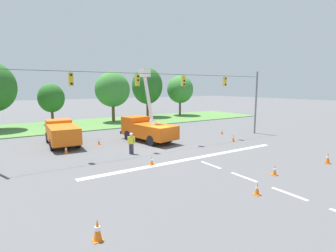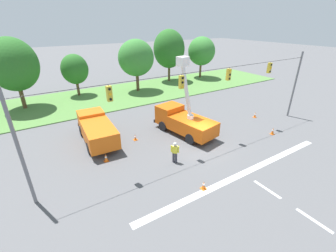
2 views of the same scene
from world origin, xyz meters
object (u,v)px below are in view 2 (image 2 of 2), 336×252
tree_west (13,65)px  utility_truck_bucket_lift (183,120)px  traffic_cone_foreground_left (255,115)px  tree_east_end (201,51)px  traffic_cone_mid_left (135,137)px  tree_east (136,58)px  traffic_cone_far_left (204,185)px  traffic_cone_foreground_right (106,158)px  tree_far_east (169,49)px  utility_truck_support_near (97,129)px  tree_centre (75,69)px  traffic_cone_mid_right (273,131)px  road_worker (175,151)px

tree_west → utility_truck_bucket_lift: (12.96, -16.03, -4.05)m
traffic_cone_foreground_left → tree_east_end: bearing=68.8°
traffic_cone_mid_left → tree_east: bearing=64.0°
traffic_cone_foreground_left → traffic_cone_far_left: (-12.88, -6.23, -0.00)m
utility_truck_bucket_lift → traffic_cone_foreground_right: 8.16m
tree_far_east → utility_truck_support_near: 24.02m
utility_truck_support_near → traffic_cone_foreground_right: bearing=-96.7°
tree_west → traffic_cone_foreground_right: size_ratio=12.28×
traffic_cone_mid_left → tree_far_east: bearing=49.8°
tree_centre → traffic_cone_mid_right: 26.73m
tree_east → traffic_cone_foreground_left: (6.81, -16.80, -4.74)m
utility_truck_bucket_lift → traffic_cone_foreground_right: bearing=-173.9°
traffic_cone_mid_left → tree_centre: bearing=94.5°
traffic_cone_far_left → tree_east: bearing=75.2°
tree_west → utility_truck_bucket_lift: 21.01m
tree_centre → utility_truck_support_near: (-1.64, -15.30, -2.62)m
tree_east_end → tree_centre: bearing=178.6°
utility_truck_support_near → traffic_cone_mid_left: 3.54m
traffic_cone_foreground_right → tree_far_east: bearing=46.9°
traffic_cone_foreground_right → traffic_cone_far_left: traffic_cone_foreground_right is taller
utility_truck_bucket_lift → tree_far_east: bearing=61.5°
road_worker → utility_truck_support_near: bearing=121.8°
tree_centre → traffic_cone_far_left: (2.35, -25.50, -3.55)m
traffic_cone_mid_left → traffic_cone_far_left: 8.59m
tree_east_end → road_worker: size_ratio=4.25×
utility_truck_bucket_lift → utility_truck_support_near: utility_truck_bucket_lift is taller
road_worker → traffic_cone_mid_left: (-1.11, 4.94, -0.72)m
tree_west → tree_east_end: tree_west is taller
tree_centre → traffic_cone_foreground_right: bearing=-96.2°
utility_truck_bucket_lift → traffic_cone_mid_left: utility_truck_bucket_lift is taller
tree_east → traffic_cone_foreground_left: bearing=-67.9°
traffic_cone_foreground_right → tree_centre: bearing=83.8°
tree_east_end → traffic_cone_foreground_left: (-7.28, -18.73, -4.64)m
tree_west → traffic_cone_mid_left: 17.83m
tree_centre → traffic_cone_foreground_right: 19.39m
tree_west → utility_truck_support_near: (5.34, -13.23, -4.21)m
traffic_cone_foreground_right → utility_truck_support_near: bearing=83.3°
traffic_cone_foreground_left → traffic_cone_mid_right: 4.24m
tree_east_end → utility_truck_support_near: size_ratio=1.14×
tree_centre → traffic_cone_mid_right: tree_centre is taller
tree_far_east → road_worker: tree_far_east is taller
utility_truck_support_near → traffic_cone_mid_left: (2.98, -1.66, -0.95)m
tree_east_end → traffic_cone_mid_right: (-9.33, -22.44, -4.60)m
tree_west → utility_truck_support_near: bearing=-68.0°
utility_truck_bucket_lift → traffic_cone_far_left: 8.31m
traffic_cone_foreground_left → utility_truck_bucket_lift: bearing=172.8°
road_worker → tree_east_end: bearing=46.8°
tree_east_end → utility_truck_bucket_lift: size_ratio=1.04×
tree_east → tree_east_end: tree_east is taller
tree_west → traffic_cone_mid_right: 29.50m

